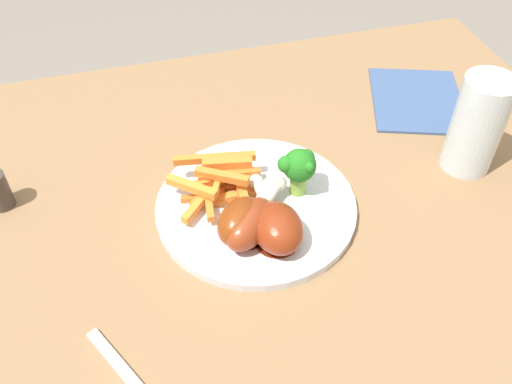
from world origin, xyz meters
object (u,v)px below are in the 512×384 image
at_px(dining_table, 234,266).
at_px(dinner_plate, 256,206).
at_px(chicken_drumstick_extra, 276,226).
at_px(water_glass, 479,127).
at_px(carrot_fries_pile, 220,182).
at_px(chicken_drumstick_far, 245,219).
at_px(broccoli_floret_front, 299,168).
at_px(chicken_drumstick_near, 251,222).

height_order(dining_table, dinner_plate, dinner_plate).
bearing_deg(chicken_drumstick_extra, dinner_plate, 96.04).
bearing_deg(dinner_plate, water_glass, 0.19).
bearing_deg(dining_table, carrot_fries_pile, 104.18).
relative_size(carrot_fries_pile, chicken_drumstick_far, 1.35).
height_order(dinner_plate, chicken_drumstick_extra, chicken_drumstick_extra).
distance_m(dinner_plate, chicken_drumstick_extra, 0.07).
bearing_deg(dining_table, broccoli_floret_front, -1.36).
bearing_deg(dining_table, chicken_drumstick_near, -77.17).
xyz_separation_m(chicken_drumstick_far, chicken_drumstick_extra, (0.03, -0.02, -0.00)).
distance_m(broccoli_floret_front, chicken_drumstick_near, 0.10).
distance_m(dining_table, broccoli_floret_front, 0.19).
xyz_separation_m(dinner_plate, carrot_fries_pile, (-0.04, 0.03, 0.02)).
bearing_deg(chicken_drumstick_far, carrot_fries_pile, 99.82).
bearing_deg(water_glass, carrot_fries_pile, 174.83).
relative_size(dining_table, chicken_drumstick_extra, 8.24).
relative_size(dinner_plate, chicken_drumstick_extra, 1.94).
bearing_deg(chicken_drumstick_near, water_glass, 8.70).
xyz_separation_m(chicken_drumstick_extra, water_glass, (0.30, 0.06, 0.03)).
height_order(chicken_drumstick_far, chicken_drumstick_extra, same).
xyz_separation_m(broccoli_floret_front, water_glass, (0.25, -0.00, 0.01)).
bearing_deg(carrot_fries_pile, chicken_drumstick_extra, -64.70).
bearing_deg(dinner_plate, chicken_drumstick_far, -120.36).
bearing_deg(water_glass, chicken_drumstick_far, -172.34).
relative_size(chicken_drumstick_near, chicken_drumstick_extra, 0.86).
xyz_separation_m(chicken_drumstick_near, chicken_drumstick_far, (-0.01, 0.01, 0.00)).
bearing_deg(carrot_fries_pile, broccoli_floret_front, -16.51).
bearing_deg(dinner_plate, carrot_fries_pile, 140.18).
xyz_separation_m(dinner_plate, water_glass, (0.30, 0.00, 0.06)).
bearing_deg(chicken_drumstick_far, chicken_drumstick_extra, -32.08).
distance_m(dining_table, chicken_drumstick_near, 0.16).
height_order(carrot_fries_pile, chicken_drumstick_near, chicken_drumstick_near).
bearing_deg(water_glass, dinner_plate, -179.81).
relative_size(dinner_plate, chicken_drumstick_far, 2.48).
height_order(broccoli_floret_front, carrot_fries_pile, broccoli_floret_front).
bearing_deg(dining_table, dinner_plate, -10.28).
bearing_deg(carrot_fries_pile, dinner_plate, -39.82).
height_order(dinner_plate, water_glass, water_glass).
bearing_deg(broccoli_floret_front, chicken_drumstick_far, -150.41).
xyz_separation_m(dining_table, chicken_drumstick_far, (0.01, -0.05, 0.15)).
xyz_separation_m(chicken_drumstick_near, chicken_drumstick_extra, (0.03, -0.01, 0.00)).
relative_size(chicken_drumstick_far, water_glass, 0.75).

